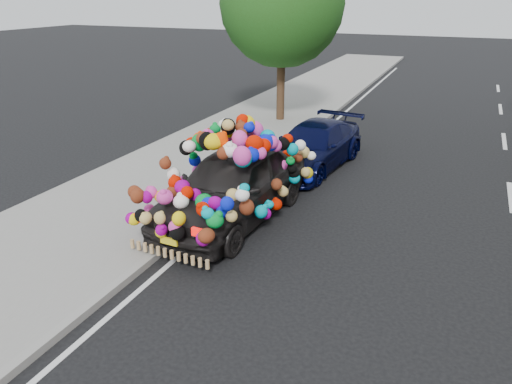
# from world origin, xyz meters

# --- Properties ---
(ground) EXTENTS (100.00, 100.00, 0.00)m
(ground) POSITION_xyz_m (0.00, 0.00, 0.00)
(ground) COLOR black
(ground) RESTS_ON ground
(sidewalk) EXTENTS (4.00, 60.00, 0.12)m
(sidewalk) POSITION_xyz_m (-4.30, 0.00, 0.06)
(sidewalk) COLOR gray
(sidewalk) RESTS_ON ground
(kerb) EXTENTS (0.15, 60.00, 0.13)m
(kerb) POSITION_xyz_m (-2.35, 0.00, 0.07)
(kerb) COLOR gray
(kerb) RESTS_ON ground
(tree_near_sidewalk) EXTENTS (4.20, 4.20, 6.13)m
(tree_near_sidewalk) POSITION_xyz_m (-3.80, 9.50, 4.02)
(tree_near_sidewalk) COLOR #332114
(tree_near_sidewalk) RESTS_ON ground
(plush_art_car) EXTENTS (2.42, 4.68, 2.13)m
(plush_art_car) POSITION_xyz_m (-1.80, 1.43, 1.09)
(plush_art_car) COLOR black
(plush_art_car) RESTS_ON ground
(navy_sedan) EXTENTS (2.14, 4.20, 1.17)m
(navy_sedan) POSITION_xyz_m (-1.26, 5.23, 0.58)
(navy_sedan) COLOR black
(navy_sedan) RESTS_ON ground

